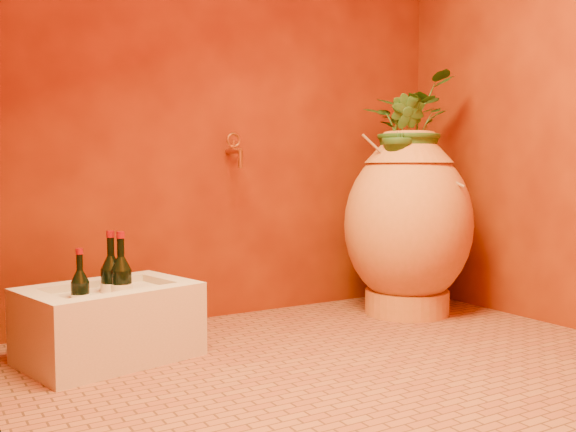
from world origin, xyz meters
TOP-DOWN VIEW (x-y plane):
  - floor at (0.00, 0.00)m, footprint 2.50×2.50m
  - wall_back at (0.00, 1.00)m, footprint 2.50×0.02m
  - wall_right at (1.25, 0.00)m, footprint 0.02×2.00m
  - amphora at (0.79, 0.55)m, footprint 0.68×0.68m
  - stone_basin at (-0.78, 0.54)m, footprint 0.73×0.58m
  - wine_bottle_a at (-0.77, 0.55)m, footprint 0.09×0.09m
  - wine_bottle_b at (-0.74, 0.51)m, footprint 0.09×0.09m
  - wine_bottle_c at (-0.90, 0.50)m, footprint 0.07×0.07m
  - wall_tap at (-0.04, 0.91)m, footprint 0.08×0.16m
  - plant_main at (0.80, 0.57)m, footprint 0.64×0.62m
  - plant_side at (0.69, 0.49)m, footprint 0.26×0.27m

SIDE VIEW (x-z plane):
  - floor at x=0.00m, z-range 0.00..0.00m
  - stone_basin at x=-0.78m, z-range -0.01..0.29m
  - wine_bottle_c at x=-0.90m, z-range 0.12..0.42m
  - wine_bottle_b at x=-0.74m, z-range 0.12..0.46m
  - wine_bottle_a at x=-0.77m, z-range 0.12..0.47m
  - amphora at x=0.79m, z-range 0.00..0.95m
  - wall_tap at x=-0.04m, z-range 0.77..0.95m
  - plant_side at x=0.69m, z-range 0.75..1.13m
  - plant_main at x=0.80m, z-range 0.71..1.26m
  - wall_back at x=0.00m, z-range 0.00..2.50m
  - wall_right at x=1.25m, z-range 0.00..2.50m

